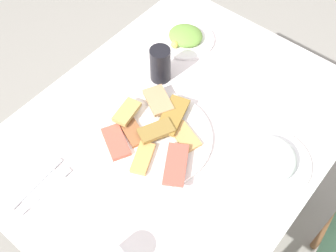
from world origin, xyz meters
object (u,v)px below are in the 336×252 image
Objects in this scene: fork at (37,183)px; salad_plate_rice at (271,159)px; pide_platter at (154,135)px; spoon at (45,190)px; paper_napkin at (41,187)px; dining_table at (176,144)px; soda_can at (160,64)px; salad_plate_greens at (185,37)px.

salad_plate_rice is at bearing 131.79° from fork.
spoon is (0.32, -0.11, -0.01)m from pide_platter.
paper_napkin is 0.70× the size of spoon.
fork reaches higher than dining_table.
paper_napkin is (0.51, 0.01, -0.06)m from soda_can.
paper_napkin is at bearing -22.26° from dining_table.
pide_platter is 0.35m from paper_napkin.
pide_platter is 1.49× the size of salad_plate_rice.
paper_napkin is at bearing 0.89° from soda_can.
soda_can is 1.01× the size of paper_napkin.
soda_can is at bearing -144.59° from pide_platter.
fork is at bearing -89.18° from spoon.
fork is (0.51, -0.01, -0.06)m from soda_can.
pide_platter reaches higher than fork.
salad_plate_greens is at bearing -166.73° from soda_can.
salad_plate_greens is at bearing -115.71° from salad_plate_rice.
pide_platter is at bearing -23.31° from dining_table.
soda_can reaches higher than fork.
spoon is (0.51, 0.03, -0.06)m from soda_can.
soda_can is 0.66× the size of fork.
pide_platter is at bearing 25.50° from salad_plate_greens.
pide_platter is 2.85× the size of paper_napkin.
dining_table is 4.65× the size of salad_plate_rice.
soda_can is at bearing -96.25° from salad_plate_rice.
salad_plate_greens reaches higher than paper_napkin.
salad_plate_greens is 0.20m from soda_can.
spoon is (0.46, -0.42, -0.01)m from salad_plate_rice.
dining_table is 0.13m from pide_platter.
soda_can is 0.52m from spoon.
soda_can is at bearing -179.11° from paper_napkin.
salad_plate_greens is 0.70m from fork.
dining_table is at bearing 156.69° from pide_platter.
paper_napkin is 0.02m from spoon.
salad_plate_greens is at bearing -145.58° from dining_table.
salad_plate_greens reaches higher than dining_table.
spoon is at bearing 2.90° from soda_can.
soda_can is (-0.19, -0.14, 0.05)m from pide_platter.
soda_can is (-0.05, -0.45, 0.04)m from salad_plate_rice.
salad_plate_greens is at bearing -175.74° from paper_napkin.
soda_can is 0.52m from paper_napkin.
salad_plate_rice is 1.25× the size of fork.
spoon is at bearing 86.33° from fork.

